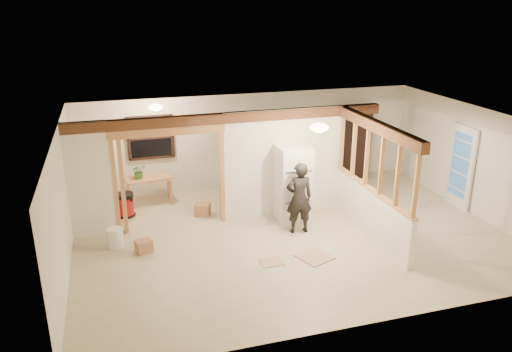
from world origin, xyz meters
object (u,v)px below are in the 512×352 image
object	(u,v)px
woman	(299,198)
shop_vac	(125,205)
refrigerator	(293,184)
bookshelf	(352,144)
work_table	(149,190)

from	to	relation	value
woman	shop_vac	size ratio (longest dim) A/B	2.76
refrigerator	shop_vac	xyz separation A→B (m)	(-3.66, 1.27, -0.58)
refrigerator	bookshelf	size ratio (longest dim) A/B	0.88
work_table	shop_vac	size ratio (longest dim) A/B	1.90
woman	work_table	bearing A→B (deg)	-36.53
woman	shop_vac	bearing A→B (deg)	-24.04
work_table	bookshelf	xyz separation A→B (m)	(5.64, 0.32, 0.65)
woman	shop_vac	distance (m)	4.07
work_table	shop_vac	distance (m)	0.88
woman	work_table	world-z (taller)	woman
bookshelf	woman	bearing A→B (deg)	-133.13
refrigerator	woman	world-z (taller)	refrigerator
shop_vac	woman	bearing A→B (deg)	-28.37
refrigerator	bookshelf	world-z (taller)	bookshelf
refrigerator	work_table	world-z (taller)	refrigerator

